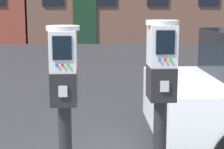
# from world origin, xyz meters

# --- Properties ---
(parking_meter_near_kerb) EXTENTS (0.22, 0.25, 1.45)m
(parking_meter_near_kerb) POSITION_xyz_m (-0.24, -0.22, 1.14)
(parking_meter_near_kerb) COLOR black
(parking_meter_near_kerb) RESTS_ON sidewalk_slab
(parking_meter_twin_adjacent) EXTENTS (0.22, 0.25, 1.48)m
(parking_meter_twin_adjacent) POSITION_xyz_m (0.40, -0.22, 1.16)
(parking_meter_twin_adjacent) COLOR black
(parking_meter_twin_adjacent) RESTS_ON sidewalk_slab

